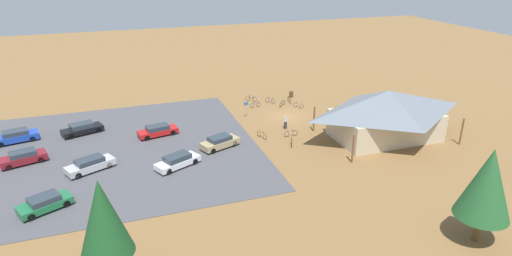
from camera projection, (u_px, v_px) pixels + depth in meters
The scene contains 26 objects.
ground at pixel (288, 117), 57.20m from camera, with size 160.00×160.00×0.00m, color olive.
parking_lot_asphalt at pixel (99, 153), 46.84m from camera, with size 34.09×29.05×0.05m, color #4C4C51.
bike_pavilion at pixel (387, 112), 49.58m from camera, with size 14.39×9.42×5.80m.
trash_bin at pixel (291, 94), 64.94m from camera, with size 0.60×0.60×0.90m, color brown.
lot_sign at pixel (246, 107), 56.54m from camera, with size 0.56×0.08×2.20m.
pine_center at pixel (487, 183), 30.79m from camera, with size 3.94×3.94×7.64m.
pine_west at pixel (103, 218), 26.54m from camera, with size 3.41×3.41×7.70m.
bicycle_teal_near_sign at pixel (282, 104), 61.17m from camera, with size 1.31×1.22×0.77m.
bicycle_orange_lone_west at pixel (292, 142), 48.56m from camera, with size 0.74×1.60×0.84m.
bicycle_purple_near_porch at pixel (270, 100), 62.45m from camera, with size 1.08×1.31×0.80m.
bicycle_silver_edge_south at pixel (291, 134), 50.99m from camera, with size 1.76×0.48×0.77m.
bicycle_green_trailside at pixel (289, 100), 62.55m from camera, with size 0.48×1.78×0.83m.
bicycle_blue_yard_center at pixel (255, 105), 60.69m from camera, with size 1.66×0.48×0.82m.
bicycle_yellow_edge_north at pixel (262, 135), 50.51m from camera, with size 0.67×1.74×0.82m.
bicycle_white_by_bin at pixel (298, 105), 60.48m from camera, with size 0.97×1.41×0.84m.
bicycle_black_back_row at pixel (251, 99), 63.14m from camera, with size 1.38×1.25×0.85m.
car_red_inner_stall at pixel (158, 131), 50.96m from camera, with size 4.86×2.60×1.29m.
car_blue_back_corner at pixel (16, 136), 49.24m from camera, with size 4.98×2.84×1.41m.
car_green_second_row at pixel (45, 203), 36.16m from camera, with size 4.62×3.52×1.29m.
car_maroon_near_entry at pixel (23, 157), 44.14m from camera, with size 4.70×2.92×1.41m.
car_silver_mid_lot at pixel (90, 165), 42.68m from camera, with size 4.98×3.55×1.37m.
car_white_by_curb at pixel (178, 161), 43.47m from camera, with size 4.94×3.56×1.33m.
car_black_front_row at pixel (82, 129), 51.51m from camera, with size 5.01×3.28×1.34m.
car_tan_end_stall at pixel (220, 142), 47.75m from camera, with size 4.72×3.19×1.38m.
visitor_at_bikes at pixel (421, 110), 56.79m from camera, with size 0.39×0.40×1.82m.
visitor_near_lot at pixel (286, 121), 53.01m from camera, with size 0.40×0.39×1.85m.
Camera 1 is at (21.49, 49.22, 20.21)m, focal length 30.10 mm.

